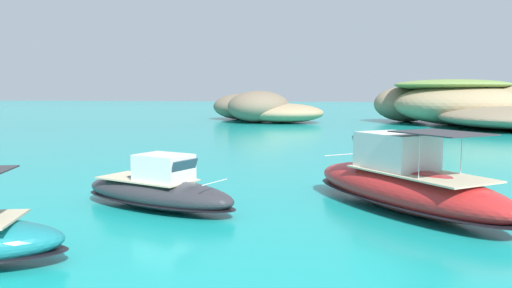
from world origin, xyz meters
The scene contains 4 objects.
islet_large centered at (26.94, 66.84, 2.67)m, with size 29.10×38.07×6.16m.
islet_small centered at (-3.86, 66.29, 1.92)m, with size 20.55×19.24×4.56m.
motorboat_red centered at (11.33, 12.62, 0.99)m, with size 8.48×9.68×3.12m.
motorboat_charcoal centered at (2.00, 11.09, 0.72)m, with size 7.54×4.61×2.14m.
Camera 1 is at (9.24, -6.95, 4.56)m, focal length 35.07 mm.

